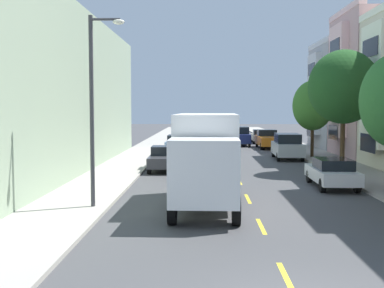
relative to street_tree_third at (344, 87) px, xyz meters
name	(u,v)px	position (x,y,z in m)	size (l,w,h in m)	color
ground_plane	(228,157)	(-6.40, 9.10, -5.11)	(160.00, 160.00, 0.00)	#424244
sidewalk_left	(134,159)	(-13.50, 7.10, -5.04)	(3.20, 120.00, 0.14)	#A39E93
sidewalk_right	(325,159)	(0.70, 7.10, -5.04)	(3.20, 120.00, 0.14)	#A39E93
lane_centerline_dashes	(232,165)	(-6.40, 3.60, -5.10)	(0.14, 47.20, 0.01)	yellow
apartment_block_opposite	(2,92)	(-20.10, -0.90, -0.31)	(10.00, 36.00, 9.59)	#99AD8E
street_tree_third	(344,87)	(0.00, 0.00, 0.00)	(4.16, 4.16, 7.17)	#47331E
street_tree_farthest	(313,106)	(0.00, 8.36, -1.07)	(3.06, 3.06, 5.80)	#47331E
street_lamp	(95,97)	(-12.35, -11.36, -0.84)	(1.35, 0.28, 7.16)	#38383D
delivery_box_truck	(206,156)	(-8.19, -10.65, -3.09)	(2.58, 7.53, 3.63)	white
parked_suv_silver	(287,146)	(-1.97, 7.83, -4.12)	(2.07, 4.85, 1.93)	#B2B5BA
parked_hatchback_champagne	(260,136)	(-2.10, 24.98, -4.35)	(1.82, 4.03, 1.50)	tan
parked_hatchback_charcoal	(164,159)	(-10.73, 0.57, -4.35)	(1.79, 4.02, 1.50)	#333338
parked_sedan_sky	(177,143)	(-10.70, 14.81, -4.36)	(1.86, 4.52, 1.43)	#7A9EC6
parked_pickup_orange	(268,139)	(-2.08, 18.32, -4.28)	(2.06, 5.32, 1.73)	orange
parked_sedan_white	(332,172)	(-2.04, -5.74, -4.36)	(1.84, 4.52, 1.43)	silver
parked_hatchback_red	(183,134)	(-10.75, 30.35, -4.35)	(1.80, 4.03, 1.50)	#AD1E1E
moving_navy_sedan	(240,136)	(-4.60, 21.46, -4.12)	(1.95, 4.80, 1.93)	navy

